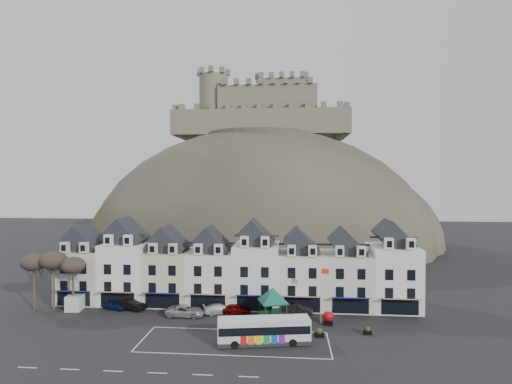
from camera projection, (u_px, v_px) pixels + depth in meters
ground at (216, 345)px, 45.74m from camera, size 300.00×300.00×0.00m
coach_bay_markings at (235, 342)px, 46.82m from camera, size 22.00×7.50×0.01m
townhouse_terrace at (236, 269)px, 61.50m from camera, size 54.40×9.35×11.80m
castle_hill at (265, 247)px, 114.31m from camera, size 100.00×76.00×68.00m
castle at (264, 111)px, 120.28m from camera, size 50.20×22.20×22.00m
tree_left_far at (34, 263)px, 58.46m from camera, size 3.61×3.61×8.24m
tree_left_mid at (53, 261)px, 58.20m from camera, size 3.78×3.78×8.64m
tree_left_near at (73, 266)px, 57.97m from camera, size 3.43×3.43×7.84m
bus at (264, 329)px, 46.22m from camera, size 10.94×4.21×3.01m
bus_shelter at (273, 295)px, 53.78m from camera, size 6.74×6.74×4.52m
red_buoy at (328, 318)px, 52.43m from camera, size 1.40×1.40×1.74m
flagpole at (322, 291)px, 52.80m from camera, size 1.07×0.31×7.54m
white_van at (79, 300)px, 59.61m from camera, size 2.68×5.06×2.21m
planter_west at (319, 333)px, 48.20m from camera, size 1.19×0.78×1.11m
planter_east at (367, 330)px, 49.10m from camera, size 1.00×0.68×0.98m
car_navy at (115, 305)px, 58.69m from camera, size 4.20×2.65×1.33m
car_black at (131, 305)px, 58.40m from camera, size 4.83×2.72×1.51m
car_silver at (185, 311)px, 55.70m from camera, size 5.30×2.49×1.50m
car_white at (219, 309)px, 56.88m from camera, size 5.09×3.63×1.37m
car_maroon at (236, 309)px, 56.70m from camera, size 4.05×1.68×1.37m
car_charcoal at (297, 308)px, 56.87m from camera, size 4.69×2.49×1.47m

